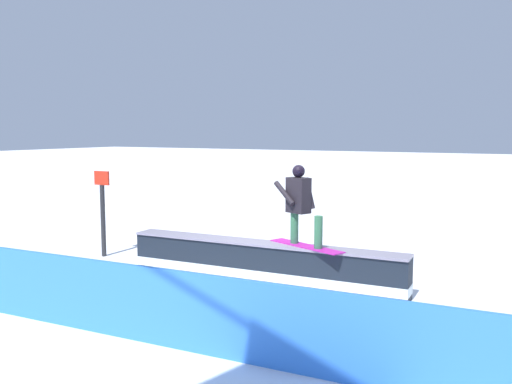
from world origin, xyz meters
TOP-DOWN VIEW (x-y plane):
  - ground_plane at (0.00, 0.00)m, footprint 120.00×120.00m
  - grind_box at (0.00, 0.00)m, footprint 5.27×0.74m
  - snowboarder at (-0.70, -0.10)m, footprint 1.54×0.83m
  - safety_fence at (0.00, 3.20)m, footprint 13.78×0.76m
  - trail_marker at (4.00, -0.17)m, footprint 0.40×0.10m

SIDE VIEW (x-z plane):
  - ground_plane at x=0.00m, z-range 0.00..0.00m
  - grind_box at x=0.00m, z-range -0.03..0.70m
  - safety_fence at x=0.00m, z-range 0.00..1.00m
  - trail_marker at x=4.00m, z-range 0.07..1.93m
  - snowboarder at x=-0.70m, z-range 0.78..2.18m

